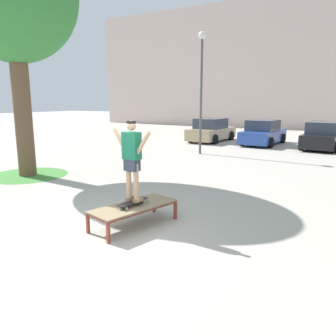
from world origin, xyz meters
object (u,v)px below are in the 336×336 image
(skate_box, at_px, (134,207))
(car_tan, at_px, (211,131))
(skateboard, at_px, (133,202))
(car_black, at_px, (323,136))
(light_post, at_px, (201,75))
(skater, at_px, (132,156))
(car_blue, at_px, (263,133))

(skate_box, xyz_separation_m, car_tan, (-4.18, 14.91, 0.28))
(skateboard, bearing_deg, car_black, 80.14)
(skate_box, distance_m, light_post, 10.63)
(skater, relative_size, light_post, 0.29)
(car_tan, relative_size, car_black, 0.99)
(skateboard, relative_size, car_blue, 0.19)
(car_black, distance_m, light_post, 7.89)
(car_tan, bearing_deg, light_post, -74.13)
(skateboard, distance_m, skater, 0.99)
(car_blue, distance_m, light_post, 6.38)
(skateboard, distance_m, light_post, 10.61)
(car_blue, bearing_deg, skate_box, -86.87)
(skateboard, height_order, skater, skater)
(car_tan, bearing_deg, car_black, -1.97)
(skateboard, distance_m, car_black, 14.92)
(car_black, bearing_deg, car_blue, 175.86)
(car_tan, height_order, car_black, same)
(skateboard, xyz_separation_m, car_blue, (-0.81, 14.95, 0.15))
(skater, bearing_deg, car_blue, 93.10)
(skateboard, xyz_separation_m, light_post, (-2.70, 9.72, 3.29))
(skater, bearing_deg, car_black, 80.14)
(car_tan, bearing_deg, skate_box, -74.33)
(skater, bearing_deg, car_tan, 105.63)
(skate_box, relative_size, car_tan, 0.47)
(skater, bearing_deg, skateboard, -96.05)
(skater, height_order, car_black, skater)
(skater, xyz_separation_m, car_tan, (-4.18, 14.93, -0.84))
(skateboard, relative_size, car_tan, 0.19)
(car_tan, relative_size, car_blue, 1.00)
(skateboard, bearing_deg, car_blue, 93.10)
(light_post, bearing_deg, car_blue, 70.16)
(car_blue, bearing_deg, car_black, -4.14)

